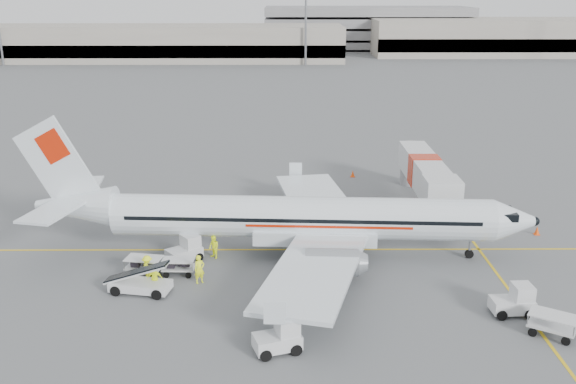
# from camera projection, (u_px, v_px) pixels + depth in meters

# --- Properties ---
(ground) EXTENTS (360.00, 360.00, 0.00)m
(ground) POSITION_uv_depth(u_px,v_px,m) (288.00, 250.00, 46.94)
(ground) COLOR #56595B
(stripe_lead) EXTENTS (44.00, 0.20, 0.01)m
(stripe_lead) POSITION_uv_depth(u_px,v_px,m) (288.00, 250.00, 46.94)
(stripe_lead) COLOR yellow
(stripe_lead) RESTS_ON ground
(stripe_cross) EXTENTS (0.20, 20.00, 0.01)m
(stripe_cross) POSITION_uv_depth(u_px,v_px,m) (516.00, 300.00, 39.39)
(stripe_cross) COLOR yellow
(stripe_cross) RESTS_ON ground
(terminal_west) EXTENTS (110.00, 22.00, 9.00)m
(terminal_west) POSITION_uv_depth(u_px,v_px,m) (134.00, 43.00, 169.23)
(terminal_west) COLOR gray
(terminal_west) RESTS_ON ground
(terminal_east) EXTENTS (90.00, 26.00, 10.00)m
(terminal_east) POSITION_uv_depth(u_px,v_px,m) (529.00, 37.00, 183.96)
(terminal_east) COLOR gray
(terminal_east) RESTS_ON ground
(parking_garage) EXTENTS (62.00, 24.00, 14.00)m
(parking_garage) POSITION_uv_depth(u_px,v_px,m) (366.00, 27.00, 197.40)
(parking_garage) COLOR slate
(parking_garage) RESTS_ON ground
(treeline) EXTENTS (300.00, 3.00, 6.00)m
(treeline) POSITION_uv_depth(u_px,v_px,m) (285.00, 36.00, 212.78)
(treeline) COLOR black
(treeline) RESTS_ON ground
(mast_center) EXTENTS (3.20, 1.20, 22.00)m
(mast_center) POSITION_uv_depth(u_px,v_px,m) (306.00, 19.00, 156.06)
(mast_center) COLOR slate
(mast_center) RESTS_ON ground
(aircraft) EXTENTS (36.73, 29.55, 9.71)m
(aircraft) POSITION_uv_depth(u_px,v_px,m) (302.00, 190.00, 44.61)
(aircraft) COLOR white
(aircraft) RESTS_ON ground
(jet_bridge) EXTENTS (3.25, 16.71, 4.38)m
(jet_bridge) POSITION_uv_depth(u_px,v_px,m) (423.00, 181.00, 56.05)
(jet_bridge) COLOR silver
(jet_bridge) RESTS_ON ground
(belt_loader) EXTENTS (5.26, 2.79, 2.71)m
(belt_loader) POSITION_uv_depth(u_px,v_px,m) (140.00, 273.00, 39.94)
(belt_loader) COLOR silver
(belt_loader) RESTS_ON ground
(tug_fore) EXTENTS (2.48, 1.50, 1.87)m
(tug_fore) POSITION_uv_depth(u_px,v_px,m) (512.00, 300.00, 37.37)
(tug_fore) COLOR silver
(tug_fore) RESTS_ON ground
(tug_mid) EXTENTS (2.75, 2.09, 1.88)m
(tug_mid) POSITION_uv_depth(u_px,v_px,m) (277.00, 336.00, 33.50)
(tug_mid) COLOR silver
(tug_mid) RESTS_ON ground
(tug_aft) EXTENTS (2.70, 2.52, 1.83)m
(tug_aft) POSITION_uv_depth(u_px,v_px,m) (184.00, 249.00, 44.72)
(tug_aft) COLOR silver
(tug_aft) RESTS_ON ground
(cart_loaded_a) EXTENTS (2.57, 1.79, 1.23)m
(cart_loaded_a) POSITION_uv_depth(u_px,v_px,m) (144.00, 266.00, 42.68)
(cart_loaded_a) COLOR silver
(cart_loaded_a) RESTS_ON ground
(cart_loaded_b) EXTENTS (2.17, 1.33, 1.11)m
(cart_loaded_b) POSITION_uv_depth(u_px,v_px,m) (179.00, 267.00, 42.69)
(cart_loaded_b) COLOR silver
(cart_loaded_b) RESTS_ON ground
(cart_empty_a) EXTENTS (2.88, 2.59, 1.29)m
(cart_empty_a) POSITION_uv_depth(u_px,v_px,m) (299.00, 276.00, 41.15)
(cart_empty_a) COLOR silver
(cart_empty_a) RESTS_ON ground
(cart_empty_b) EXTENTS (2.87, 2.56, 1.29)m
(cart_empty_b) POSITION_uv_depth(u_px,v_px,m) (552.00, 325.00, 35.14)
(cart_empty_b) COLOR silver
(cart_empty_b) RESTS_ON ground
(cone_nose) EXTENTS (0.43, 0.43, 0.70)m
(cone_nose) POSITION_uv_depth(u_px,v_px,m) (537.00, 230.00, 49.72)
(cone_nose) COLOR #F94A0C
(cone_nose) RESTS_ON ground
(cone_port) EXTENTS (0.43, 0.43, 0.71)m
(cone_port) POSITION_uv_depth(u_px,v_px,m) (353.00, 173.00, 64.95)
(cone_port) COLOR #F94A0C
(cone_port) RESTS_ON ground
(crew_a) EXTENTS (0.83, 0.73, 1.91)m
(crew_a) POSITION_uv_depth(u_px,v_px,m) (199.00, 269.00, 41.37)
(crew_a) COLOR #EAF91D
(crew_a) RESTS_ON ground
(crew_b) EXTENTS (1.00, 1.03, 1.67)m
(crew_b) POSITION_uv_depth(u_px,v_px,m) (214.00, 247.00, 45.21)
(crew_b) COLOR #EAF91D
(crew_b) RESTS_ON ground
(crew_c) EXTENTS (1.00, 1.32, 1.81)m
(crew_c) POSITION_uv_depth(u_px,v_px,m) (147.00, 269.00, 41.58)
(crew_c) COLOR #EAF91D
(crew_c) RESTS_ON ground
(crew_d) EXTENTS (0.98, 0.43, 1.65)m
(crew_d) POSITION_uv_depth(u_px,v_px,m) (155.00, 278.00, 40.40)
(crew_d) COLOR #EAF91D
(crew_d) RESTS_ON ground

